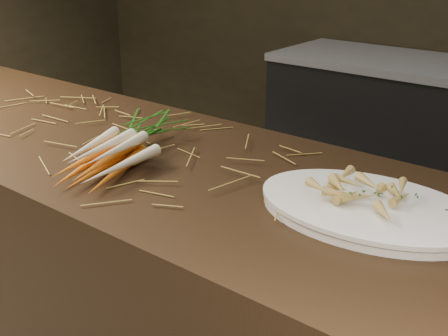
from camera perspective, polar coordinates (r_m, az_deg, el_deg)
name	(u,v)px	position (r m, az deg, el deg)	size (l,w,h in m)	color
main_counter	(131,285)	(1.74, -9.44, -11.64)	(2.40, 0.70, 0.90)	black
back_counter	(442,147)	(3.10, 21.30, 2.04)	(1.82, 0.62, 0.84)	black
straw_bedding	(120,141)	(1.54, -10.51, 2.73)	(1.40, 0.60, 0.02)	olive
root_veg_bunch	(132,140)	(1.43, -9.33, 2.79)	(0.27, 0.50, 0.09)	#C45917
serving_platter	(367,210)	(1.16, 14.32, -4.17)	(0.44, 0.29, 0.02)	white
roasted_veg_heap	(369,194)	(1.14, 14.49, -2.54)	(0.22, 0.16, 0.05)	#A2813E
serving_fork	(447,229)	(1.10, 21.72, -5.75)	(0.01, 0.17, 0.00)	silver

